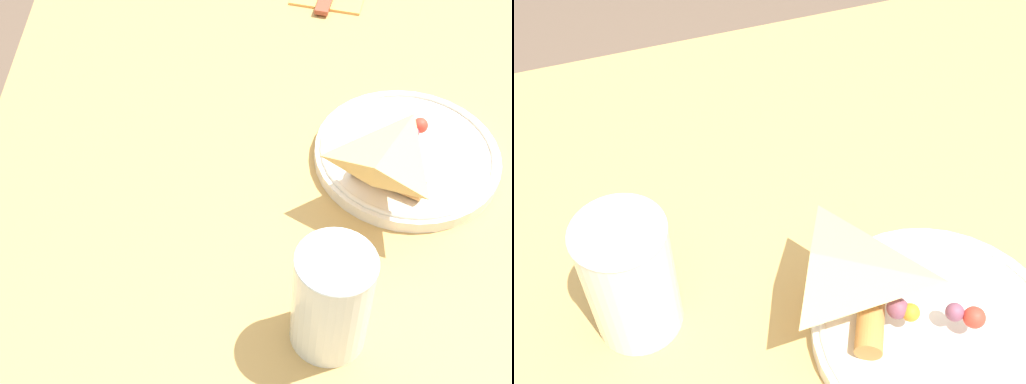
% 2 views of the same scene
% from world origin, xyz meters
% --- Properties ---
extents(dining_table, '(1.13, 0.83, 0.73)m').
position_xyz_m(dining_table, '(0.00, 0.00, 0.63)').
color(dining_table, tan).
rests_on(dining_table, ground_plane).
extents(plate_pizza, '(0.22, 0.22, 0.05)m').
position_xyz_m(plate_pizza, '(-0.00, -0.10, 0.74)').
color(plate_pizza, silver).
rests_on(plate_pizza, dining_table).
extents(milk_glass, '(0.08, 0.08, 0.13)m').
position_xyz_m(milk_glass, '(-0.24, -0.00, 0.79)').
color(milk_glass, white).
rests_on(milk_glass, dining_table).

